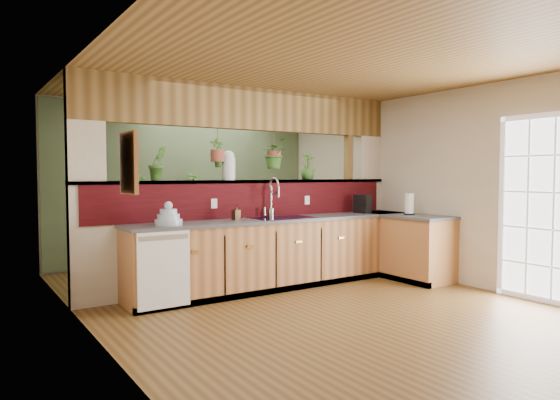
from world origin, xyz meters
TOP-DOWN VIEW (x-y plane):
  - ground at (0.00, 0.00)m, footprint 4.60×7.00m
  - ceiling at (0.00, 0.00)m, footprint 4.60×7.00m
  - wall_back at (0.00, 3.50)m, footprint 4.60×0.02m
  - wall_left at (-2.30, 0.00)m, footprint 0.02×7.00m
  - wall_right at (2.30, 0.00)m, footprint 0.02×7.00m
  - pass_through_partition at (0.03, 1.35)m, footprint 4.60×0.21m
  - pass_through_ledge at (0.00, 1.35)m, footprint 4.60×0.21m
  - header_beam at (0.00, 1.35)m, footprint 4.60×0.15m
  - sage_backwall at (0.00, 3.48)m, footprint 4.55×0.02m
  - countertop at (0.84, 0.87)m, footprint 4.14×1.52m
  - dishwasher at (-1.48, 0.66)m, footprint 0.58×0.03m
  - navy_sink at (0.25, 0.98)m, footprint 0.82×0.50m
  - french_door at (2.27, -1.30)m, footprint 0.06×1.02m
  - framed_print at (-2.27, -0.80)m, footprint 0.04×0.35m
  - faucet at (0.19, 1.13)m, footprint 0.23×0.23m
  - dish_stack at (-1.33, 0.90)m, footprint 0.30×0.30m
  - soap_dispenser at (-0.41, 1.03)m, footprint 0.09×0.09m
  - coffee_maker at (1.67, 0.99)m, footprint 0.14×0.24m
  - paper_towel at (1.99, 0.39)m, footprint 0.15×0.15m
  - glass_jar at (-0.34, 1.35)m, footprint 0.17×0.17m
  - ledge_plant_left at (-1.29, 1.35)m, footprint 0.26×0.22m
  - ledge_plant_right at (0.93, 1.35)m, footprint 0.25×0.25m
  - hanging_plant_a at (-0.50, 1.35)m, footprint 0.22×0.18m
  - hanging_plant_b at (0.35, 1.35)m, footprint 0.46×0.43m
  - shelving_console at (-0.44, 3.25)m, footprint 1.63×0.66m
  - shelf_plant_a at (-0.91, 3.25)m, footprint 0.28×0.22m
  - shelf_plant_b at (-0.00, 3.25)m, footprint 0.34×0.34m
  - floor_plant at (0.92, 2.07)m, footprint 0.75×0.70m

SIDE VIEW (x-z plane):
  - ground at x=0.00m, z-range -0.01..0.01m
  - floor_plant at x=0.92m, z-range 0.00..0.69m
  - countertop at x=0.84m, z-range 0.00..0.90m
  - dishwasher at x=-1.48m, z-range 0.05..0.87m
  - shelving_console at x=-0.44m, z-range -0.03..1.03m
  - navy_sink at x=0.25m, z-range 0.73..0.91m
  - dish_stack at x=-1.33m, z-range 0.85..1.12m
  - soap_dispenser at x=-0.41m, z-range 0.90..1.09m
  - coffee_maker at x=1.67m, z-range 0.89..1.16m
  - paper_towel at x=1.99m, z-range 0.89..1.20m
  - french_door at x=2.27m, z-range -0.03..2.13m
  - faucet at x=0.19m, z-range 0.92..1.45m
  - pass_through_partition at x=0.03m, z-range -0.11..2.49m
  - shelf_plant_a at x=-0.91m, z-range 1.03..1.49m
  - shelf_plant_b at x=0.00m, z-range 1.03..1.49m
  - wall_back at x=0.00m, z-range 0.00..2.60m
  - wall_left at x=-2.30m, z-range 0.00..2.60m
  - wall_right at x=2.30m, z-range 0.00..2.60m
  - sage_backwall at x=0.00m, z-range 0.02..2.58m
  - pass_through_ledge at x=0.00m, z-range 1.35..1.39m
  - framed_print at x=-2.27m, z-range 1.32..1.78m
  - glass_jar at x=-0.34m, z-range 1.39..1.77m
  - ledge_plant_right at x=0.93m, z-range 1.39..1.78m
  - ledge_plant_left at x=-1.29m, z-range 1.39..1.80m
  - hanging_plant_a at x=-0.50m, z-range 1.61..2.11m
  - hanging_plant_b at x=0.35m, z-range 1.66..2.19m
  - header_beam at x=0.00m, z-range 2.05..2.60m
  - ceiling at x=0.00m, z-range 2.60..2.60m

